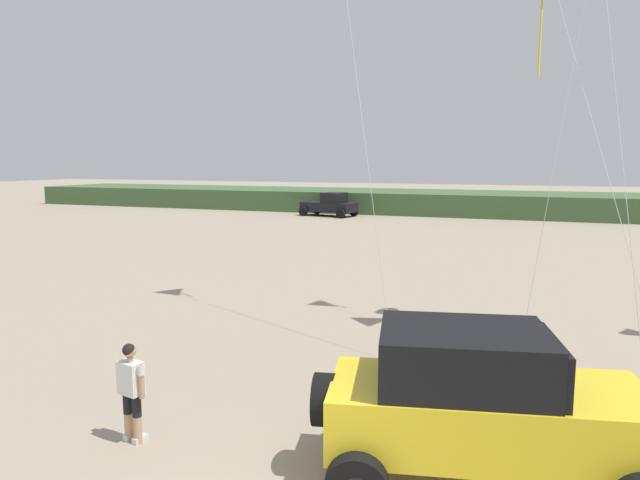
{
  "coord_description": "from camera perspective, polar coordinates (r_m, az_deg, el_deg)",
  "views": [
    {
      "loc": [
        2.72,
        -4.9,
        4.58
      ],
      "look_at": [
        -0.59,
        3.7,
        3.31
      ],
      "focal_mm": 32.2,
      "sensor_mm": 36.0,
      "label": 1
    }
  ],
  "objects": [
    {
      "name": "person_watching",
      "position": [
        10.1,
        -18.24,
        -13.69
      ],
      "size": [
        0.61,
        0.37,
        1.67
      ],
      "color": "tan",
      "rests_on": "ground_plane"
    },
    {
      "name": "distant_pickup",
      "position": [
        47.87,
        0.99,
        3.51
      ],
      "size": [
        4.91,
        3.3,
        1.98
      ],
      "color": "black",
      "rests_on": "ground_plane"
    },
    {
      "name": "dune_ridge",
      "position": [
        52.01,
        15.78,
        3.54
      ],
      "size": [
        90.0,
        9.55,
        1.85
      ],
      "primitive_type": "cube",
      "color": "#426038",
      "rests_on": "ground_plane"
    },
    {
      "name": "jeep",
      "position": [
        8.69,
        15.81,
        -15.32
      ],
      "size": [
        5.01,
        3.26,
        2.26
      ],
      "color": "yellow",
      "rests_on": "ground_plane"
    }
  ]
}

